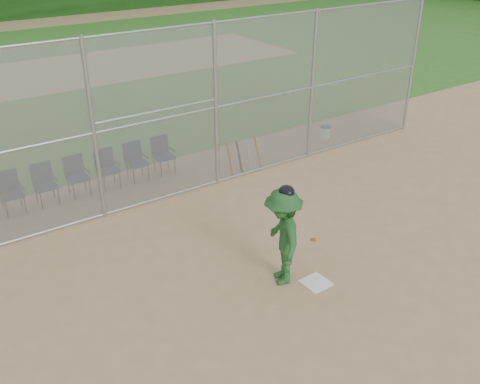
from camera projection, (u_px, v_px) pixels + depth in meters
ground at (320, 301)px, 9.40m from camera, size 100.00×100.00×0.00m
grass_strip at (35, 76)px, 22.63m from camera, size 100.00×100.00×0.00m
dirt_patch_far at (35, 76)px, 22.63m from camera, size 24.00×24.00×0.00m
backstop_fence at (178, 112)px, 12.12m from camera, size 16.09×0.09×4.00m
home_plate at (316, 283)px, 9.86m from camera, size 0.48×0.48×0.02m
batter_at_plate at (282, 236)px, 9.52m from camera, size 1.22×1.42×1.96m
water_cooler at (325, 132)px, 16.20m from camera, size 0.32×0.32×0.40m
spare_bats at (244, 156)px, 14.09m from camera, size 0.96×0.39×0.83m
chair_2 at (11, 194)px, 12.01m from camera, size 0.54×0.52×0.96m
chair_3 at (46, 185)px, 12.39m from camera, size 0.54×0.52×0.96m
chair_4 at (78, 177)px, 12.77m from camera, size 0.54×0.52×0.96m
chair_5 at (108, 169)px, 13.15m from camera, size 0.54×0.52×0.96m
chair_6 at (137, 162)px, 13.53m from camera, size 0.54×0.52×0.96m
chair_7 at (164, 156)px, 13.91m from camera, size 0.54×0.52×0.96m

